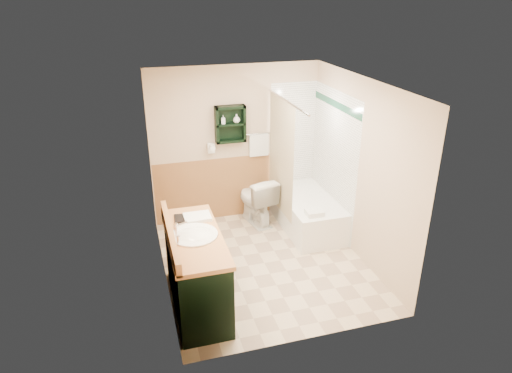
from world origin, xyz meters
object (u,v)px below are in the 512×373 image
object	(u,v)px
wall_shelf	(230,124)
vanity_book	(174,211)
vanity	(196,271)
toilet	(256,200)
soap_bottle_b	(237,119)
hair_dryer	(211,148)
bathtub	(307,212)
soap_bottle_a	(223,122)

from	to	relation	value
wall_shelf	vanity_book	bearing A→B (deg)	-123.84
vanity_book	vanity	bearing A→B (deg)	-63.73
toilet	soap_bottle_b	distance (m)	1.28
wall_shelf	vanity_book	xyz separation A→B (m)	(-1.06, -1.58, -0.53)
hair_dryer	vanity	world-z (taller)	hair_dryer
wall_shelf	bathtub	size ratio (longest dim) A/B	0.37
vanity_book	soap_bottle_a	distance (m)	1.93
hair_dryer	vanity_book	world-z (taller)	hair_dryer
vanity	bathtub	size ratio (longest dim) A/B	0.96
vanity	vanity_book	world-z (taller)	vanity_book
toilet	vanity	bearing A→B (deg)	43.61
wall_shelf	bathtub	distance (m)	1.76
bathtub	soap_bottle_b	xyz separation A→B (m)	(-0.93, 0.60, 1.37)
wall_shelf	soap_bottle_a	world-z (taller)	wall_shelf
bathtub	soap_bottle_a	distance (m)	1.86
wall_shelf	soap_bottle_a	distance (m)	0.12
bathtub	toilet	size ratio (longest dim) A/B	1.95
toilet	soap_bottle_b	size ratio (longest dim) A/B	5.90
vanity_book	soap_bottle_b	world-z (taller)	soap_bottle_b
hair_dryer	soap_bottle_a	size ratio (longest dim) A/B	1.89
wall_shelf	vanity_book	distance (m)	1.97
vanity	vanity_book	bearing A→B (deg)	111.17
soap_bottle_a	vanity	bearing A→B (deg)	-111.50
hair_dryer	vanity_book	xyz separation A→B (m)	(-0.76, -1.61, -0.18)
vanity_book	soap_bottle_b	xyz separation A→B (m)	(1.15, 1.58, 0.59)
vanity	bathtub	xyz separation A→B (m)	(1.92, 1.40, -0.21)
bathtub	soap_bottle_a	world-z (taller)	soap_bottle_a
vanity	soap_bottle_a	size ratio (longest dim) A/B	11.36
vanity_book	soap_bottle_b	size ratio (longest dim) A/B	1.67
wall_shelf	soap_bottle_a	bearing A→B (deg)	-177.30
wall_shelf	bathtub	xyz separation A→B (m)	(1.03, -0.61, -1.30)
vanity	soap_bottle_a	bearing A→B (deg)	68.50
wall_shelf	soap_bottle_b	xyz separation A→B (m)	(0.09, -0.01, 0.07)
bathtub	vanity_book	size ratio (longest dim) A/B	6.87
vanity	soap_bottle_b	distance (m)	2.52
wall_shelf	soap_bottle_b	bearing A→B (deg)	-3.03
wall_shelf	soap_bottle_b	size ratio (longest dim) A/B	4.22
hair_dryer	toilet	bearing A→B (deg)	-23.32
soap_bottle_b	toilet	bearing A→B (deg)	-46.25
bathtub	soap_bottle_b	distance (m)	1.76
soap_bottle_a	hair_dryer	bearing A→B (deg)	171.20
wall_shelf	soap_bottle_a	xyz separation A→B (m)	(-0.11, -0.01, 0.04)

